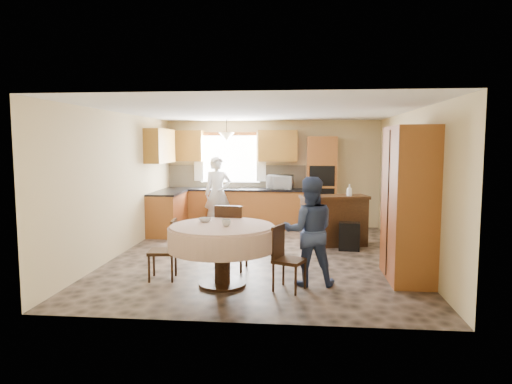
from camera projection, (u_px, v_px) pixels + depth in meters
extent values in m
cube|color=brown|center=(261.00, 256.00, 7.96)|extent=(5.00, 6.00, 0.01)
cube|color=white|center=(261.00, 111.00, 7.70)|extent=(5.00, 6.00, 0.01)
cube|color=#D0BB85|center=(272.00, 174.00, 10.80)|extent=(5.00, 0.02, 2.50)
cube|color=#D0BB85|center=(237.00, 210.00, 4.86)|extent=(5.00, 0.02, 2.50)
cube|color=#D0BB85|center=(121.00, 184.00, 8.08)|extent=(0.02, 6.00, 2.50)
cube|color=#D0BB85|center=(410.00, 186.00, 7.59)|extent=(0.02, 6.00, 2.50)
cube|color=white|center=(230.00, 159.00, 10.84)|extent=(1.40, 0.03, 1.10)
cube|color=white|center=(199.00, 157.00, 10.86)|extent=(0.22, 0.02, 1.15)
cube|color=white|center=(261.00, 157.00, 10.72)|extent=(0.22, 0.02, 1.15)
cube|color=#AD6D2E|center=(235.00, 209.00, 10.67)|extent=(3.30, 0.60, 0.88)
cube|color=black|center=(235.00, 189.00, 10.63)|extent=(3.30, 0.64, 0.04)
cube|color=#AD6D2E|center=(167.00, 214.00, 9.91)|extent=(0.60, 1.20, 0.88)
cube|color=black|center=(167.00, 193.00, 9.86)|extent=(0.64, 1.20, 0.04)
cube|color=tan|center=(236.00, 176.00, 10.88)|extent=(3.30, 0.02, 0.55)
cube|color=gold|center=(185.00, 146.00, 10.77)|extent=(0.85, 0.33, 0.72)
cube|color=gold|center=(278.00, 146.00, 10.56)|extent=(0.90, 0.33, 0.72)
cube|color=gold|center=(160.00, 146.00, 9.77)|extent=(0.33, 1.20, 0.72)
cube|color=#AD6D2E|center=(321.00, 183.00, 10.41)|extent=(0.66, 0.62, 2.12)
cube|color=black|center=(322.00, 176.00, 10.07)|extent=(0.56, 0.01, 0.45)
cube|color=black|center=(322.00, 198.00, 10.13)|extent=(0.56, 0.01, 0.45)
cone|color=beige|center=(227.00, 137.00, 10.31)|extent=(0.36, 0.36, 0.18)
cube|color=#3D2210|center=(334.00, 222.00, 8.78)|extent=(1.36, 0.83, 0.91)
cube|color=black|center=(349.00, 236.00, 8.39)|extent=(0.40, 0.29, 0.52)
cube|color=#AD6D2E|center=(409.00, 204.00, 6.50)|extent=(0.58, 1.15, 2.20)
cylinder|color=#3D2210|center=(222.00, 258.00, 6.28)|extent=(0.22, 0.22, 0.78)
cylinder|color=#3D2210|center=(222.00, 284.00, 6.32)|extent=(0.65, 0.65, 0.04)
cylinder|color=#F6E9C9|center=(222.00, 227.00, 6.24)|extent=(1.42, 1.42, 0.05)
cylinder|color=#F6E9C9|center=(222.00, 238.00, 6.26)|extent=(1.48, 1.48, 0.31)
cube|color=#3D2210|center=(162.00, 252.00, 6.57)|extent=(0.42, 0.42, 0.04)
cube|color=#3D2210|center=(174.00, 235.00, 6.54)|extent=(0.07, 0.36, 0.45)
cylinder|color=#3D2210|center=(148.00, 269.00, 6.45)|extent=(0.03, 0.03, 0.39)
cylinder|color=#3D2210|center=(170.00, 269.00, 6.41)|extent=(0.03, 0.03, 0.39)
cylinder|color=#3D2210|center=(155.00, 263.00, 6.77)|extent=(0.03, 0.03, 0.39)
cylinder|color=#3D2210|center=(177.00, 263.00, 6.73)|extent=(0.03, 0.03, 0.39)
cube|color=#3D2210|center=(232.00, 239.00, 7.11)|extent=(0.49, 0.49, 0.05)
cube|color=#3D2210|center=(228.00, 223.00, 6.88)|extent=(0.43, 0.09, 0.53)
cylinder|color=#3D2210|center=(218.00, 257.00, 6.96)|extent=(0.04, 0.04, 0.46)
cylinder|color=#3D2210|center=(242.00, 258.00, 6.93)|extent=(0.04, 0.04, 0.46)
cylinder|color=#3D2210|center=(222.00, 251.00, 7.34)|extent=(0.04, 0.04, 0.46)
cylinder|color=#3D2210|center=(245.00, 252.00, 7.30)|extent=(0.04, 0.04, 0.46)
cube|color=#3D2210|center=(289.00, 261.00, 6.07)|extent=(0.49, 0.49, 0.04)
cube|color=#3D2210|center=(278.00, 242.00, 6.13)|extent=(0.17, 0.34, 0.45)
cylinder|color=#3D2210|center=(277.00, 279.00, 5.95)|extent=(0.03, 0.03, 0.38)
cylinder|color=#3D2210|center=(301.00, 280.00, 5.92)|extent=(0.03, 0.03, 0.38)
cylinder|color=#3D2210|center=(278.00, 272.00, 6.27)|extent=(0.03, 0.03, 0.38)
cylinder|color=#3D2210|center=(301.00, 273.00, 6.24)|extent=(0.03, 0.03, 0.38)
cube|color=yellow|center=(400.00, 168.00, 8.24)|extent=(0.05, 0.60, 0.50)
cube|color=#A5BBC1|center=(399.00, 168.00, 8.24)|extent=(0.01, 0.50, 0.40)
imported|color=silver|center=(280.00, 182.00, 10.45)|extent=(0.62, 0.45, 0.32)
imported|color=silver|center=(218.00, 194.00, 10.27)|extent=(0.71, 0.59, 1.67)
imported|color=navy|center=(309.00, 231.00, 6.29)|extent=(0.78, 0.63, 1.51)
imported|color=#B2B2B2|center=(320.00, 197.00, 8.75)|extent=(0.24, 0.24, 0.06)
imported|color=silver|center=(349.00, 192.00, 8.69)|extent=(0.14, 0.14, 0.28)
imported|color=#B2B2B2|center=(226.00, 223.00, 6.14)|extent=(0.16, 0.16, 0.10)
imported|color=#B2B2B2|center=(205.00, 220.00, 6.50)|extent=(0.19, 0.19, 0.06)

